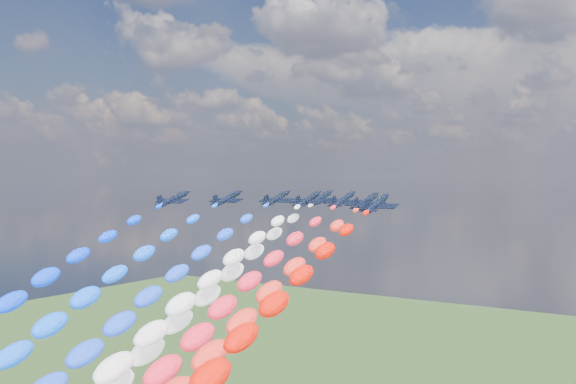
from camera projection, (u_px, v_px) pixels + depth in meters
The scene contains 13 objects.
jet_0 at pixel (173, 199), 175.85m from camera, with size 9.57×12.84×2.83m, color black, non-canonical shape.
jet_1 at pixel (227, 199), 180.53m from camera, with size 9.57×12.84×2.83m, color black, non-canonical shape.
trail_1 at pixel (32, 356), 130.77m from camera, with size 6.20×116.33×60.00m, color #0D54F8, non-canonical shape.
jet_2 at pixel (277, 198), 181.91m from camera, with size 9.57×12.84×2.83m, color black, non-canonical shape.
trail_2 at pixel (102, 354), 132.16m from camera, with size 6.20×116.33×60.00m, color blue, non-canonical shape.
jet_3 at pixel (308, 200), 172.82m from camera, with size 9.57×12.84×2.83m, color black, non-canonical shape.
trail_3 at pixel (133, 367), 123.07m from camera, with size 6.20×116.33×60.00m, color white, non-canonical shape.
jet_4 at pixel (321, 198), 183.81m from camera, with size 9.57×12.84×2.83m, color black, non-canonical shape.
trail_4 at pixel (165, 351), 134.05m from camera, with size 6.20×116.33×60.00m, color white, non-canonical shape.
jet_5 at pixel (343, 200), 170.38m from camera, with size 9.57×12.84×2.83m, color black, non-canonical shape.
trail_5 at pixel (179, 371), 120.62m from camera, with size 6.20×116.33×60.00m, color #FC1E3A, non-canonical shape.
jet_6 at pixel (366, 202), 157.26m from camera, with size 9.57×12.84×2.83m, color black, non-canonical shape.
jet_7 at pixel (377, 204), 145.61m from camera, with size 9.57×12.84×2.83m, color black, non-canonical shape.
Camera 1 is at (92.18, -136.61, 102.66)m, focal length 42.65 mm.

